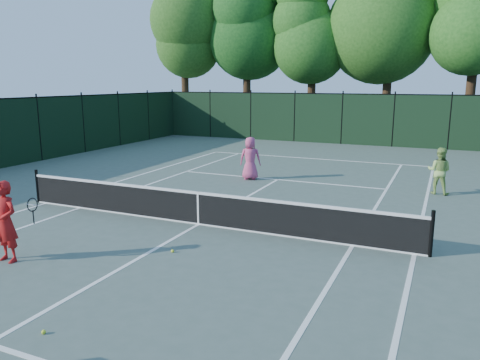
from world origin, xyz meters
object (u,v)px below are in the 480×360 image
at_px(coach, 5,222).
at_px(player_green, 439,171).
at_px(player_pink, 250,158).
at_px(loose_ball_midcourt, 173,251).
at_px(loose_ball_near_cart, 44,332).

bearing_deg(coach, player_green, 55.15).
distance_m(coach, player_pink, 10.06).
bearing_deg(coach, loose_ball_midcourt, 35.87).
distance_m(player_pink, player_green, 6.81).
height_order(player_pink, player_green, player_pink).
bearing_deg(loose_ball_near_cart, loose_ball_midcourt, 90.83).
distance_m(loose_ball_near_cart, loose_ball_midcourt, 3.77).
bearing_deg(loose_ball_midcourt, loose_ball_near_cart, -89.17).
xyz_separation_m(coach, player_pink, (1.45, 9.96, -0.04)).
distance_m(player_pink, loose_ball_near_cart, 12.01).
distance_m(player_green, loose_ball_midcourt, 10.04).
bearing_deg(loose_ball_midcourt, player_green, 58.04).
height_order(player_pink, loose_ball_near_cart, player_pink).
distance_m(coach, player_green, 13.23).
height_order(player_pink, loose_ball_midcourt, player_pink).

